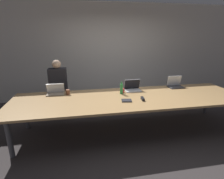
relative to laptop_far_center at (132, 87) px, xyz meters
name	(u,v)px	position (x,y,z in m)	size (l,w,h in m)	color
ground_plane	(129,130)	(-0.17, -0.42, -0.80)	(24.00, 24.00, 0.00)	#383333
curtain_wall	(111,52)	(-0.17, 1.74, 0.60)	(12.00, 0.06, 2.80)	beige
conference_table	(130,99)	(-0.17, -0.42, -0.12)	(4.59, 1.31, 0.73)	tan
laptop_far_center	(132,87)	(0.00, 0.00, 0.00)	(0.35, 0.25, 0.25)	silver
cup_far_center	(122,90)	(-0.25, -0.09, -0.03)	(0.09, 0.09, 0.08)	red
bottle_far_center	(121,89)	(-0.29, -0.18, 0.04)	(0.06, 0.06, 0.25)	green
laptop_far_left	(55,91)	(-1.65, 0.05, -0.01)	(0.36, 0.22, 0.22)	gray
person_far_left	(59,90)	(-1.64, 0.53, -0.14)	(0.40, 0.24, 1.37)	#2D2D38
cup_far_left	(68,92)	(-1.39, -0.02, -0.02)	(0.08, 0.08, 0.10)	brown
laptop_far_right	(175,84)	(1.07, 0.09, 0.00)	(0.35, 0.26, 0.26)	#333338
stapler	(143,99)	(0.02, -0.61, -0.05)	(0.06, 0.15, 0.05)	black
notebook	(127,101)	(-0.29, -0.61, -0.06)	(0.21, 0.17, 0.02)	#232328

